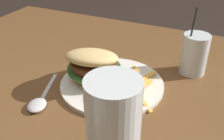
# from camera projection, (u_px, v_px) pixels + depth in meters

# --- Properties ---
(meal_plate_near) EXTENTS (0.27, 0.27, 0.11)m
(meal_plate_near) POSITION_uv_depth(u_px,v_px,m) (102.00, 72.00, 0.67)
(meal_plate_near) COLOR white
(meal_plate_near) RESTS_ON dining_table
(beer_glass) EXTENTS (0.09, 0.09, 0.17)m
(beer_glass) POSITION_uv_depth(u_px,v_px,m) (113.00, 127.00, 0.43)
(beer_glass) COLOR silver
(beer_glass) RESTS_ON dining_table
(juice_glass) EXTENTS (0.07, 0.07, 0.19)m
(juice_glass) POSITION_uv_depth(u_px,v_px,m) (194.00, 56.00, 0.71)
(juice_glass) COLOR silver
(juice_glass) RESTS_ON dining_table
(spoon) EXTENTS (0.08, 0.17, 0.01)m
(spoon) POSITION_uv_depth(u_px,v_px,m) (38.00, 103.00, 0.61)
(spoon) COLOR silver
(spoon) RESTS_ON dining_table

